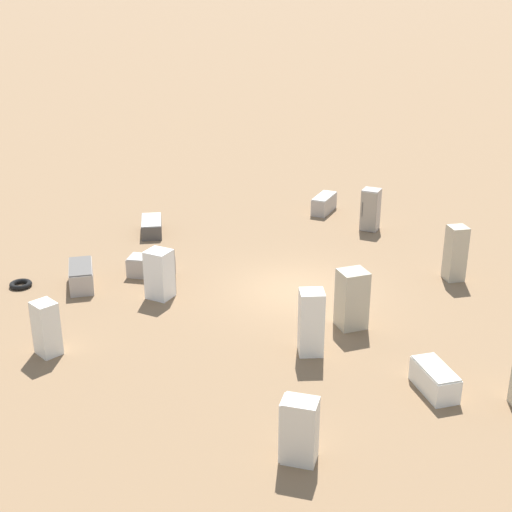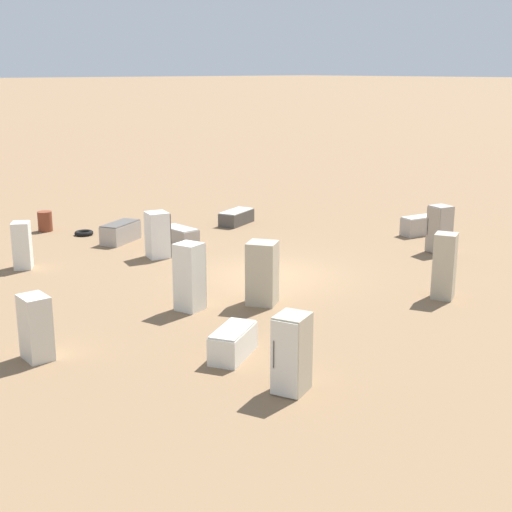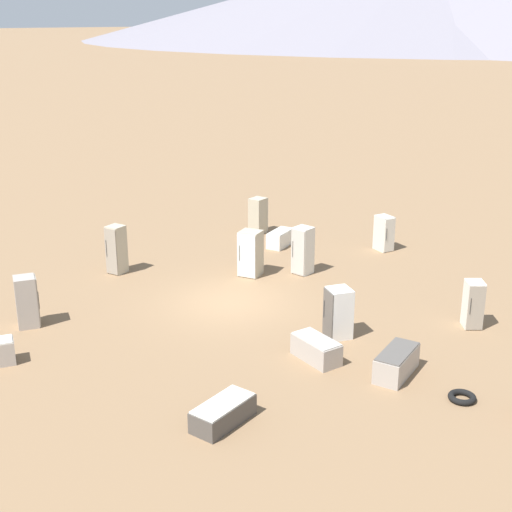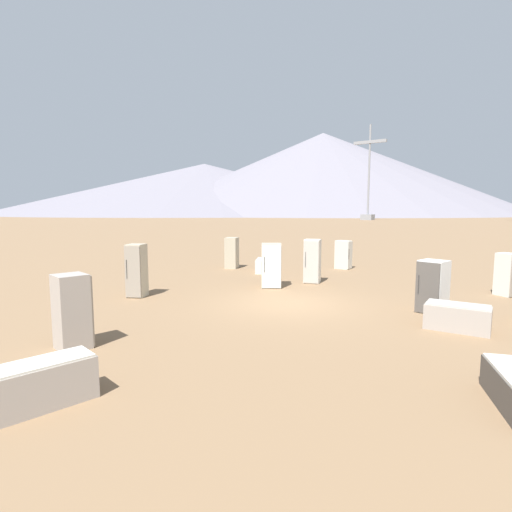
# 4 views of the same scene
# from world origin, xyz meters

# --- Properties ---
(ground_plane) EXTENTS (1000.00, 1000.00, 0.00)m
(ground_plane) POSITION_xyz_m (0.00, 0.00, 0.00)
(ground_plane) COLOR #846647
(discarded_fridge_0) EXTENTS (0.81, 0.60, 1.52)m
(discarded_fridge_0) POSITION_xyz_m (-1.61, 8.72, 0.76)
(discarded_fridge_0) COLOR beige
(discarded_fridge_0) RESTS_ON ground_plane
(discarded_fridge_1) EXTENTS (0.80, 0.82, 1.72)m
(discarded_fridge_1) POSITION_xyz_m (-1.87, -6.55, 0.86)
(discarded_fridge_1) COLOR #A89E93
(discarded_fridge_1) RESTS_ON ground_plane
(discarded_fridge_2) EXTENTS (0.85, 0.93, 1.67)m
(discarded_fridge_2) POSITION_xyz_m (-6.69, 5.50, 0.83)
(discarded_fridge_2) COLOR #B2A88E
(discarded_fridge_2) RESTS_ON ground_plane
(discarded_fridge_3) EXTENTS (1.46, 1.91, 0.76)m
(discarded_fridge_3) POSITION_xyz_m (7.12, 1.34, 0.38)
(discarded_fridge_3) COLOR #A89E93
(discarded_fridge_3) RESTS_ON ground_plane
(discarded_fridge_4) EXTENTS (1.60, 0.80, 0.70)m
(discarded_fridge_4) POSITION_xyz_m (5.15, -0.03, 0.35)
(discarded_fridge_4) COLOR #A89E93
(discarded_fridge_4) RESTS_ON ground_plane
(discarded_fridge_5) EXTENTS (0.95, 1.72, 0.76)m
(discarded_fridge_5) POSITION_xyz_m (0.28, -8.40, 0.38)
(discarded_fridge_5) COLOR #A89E93
(discarded_fridge_5) RESTS_ON ground_plane
(discarded_fridge_6) EXTENTS (0.86, 0.82, 1.58)m
(discarded_fridge_6) POSITION_xyz_m (5.99, 5.72, 0.79)
(discarded_fridge_6) COLOR silver
(discarded_fridge_6) RESTS_ON ground_plane
(discarded_fridge_7) EXTENTS (0.81, 0.84, 1.93)m
(discarded_fridge_7) POSITION_xyz_m (-5.11, -2.14, 0.96)
(discarded_fridge_7) COLOR #B2A88E
(discarded_fridge_7) RESTS_ON ground_plane
(discarded_fridge_8) EXTENTS (1.08, 1.09, 1.80)m
(discarded_fridge_8) POSITION_xyz_m (-2.03, 2.16, 0.90)
(discarded_fridge_8) COLOR #B2A88E
(discarded_fridge_8) RESTS_ON ground_plane
(discarded_fridge_9) EXTENTS (1.36, 1.93, 0.59)m
(discarded_fridge_9) POSITION_xyz_m (6.68, -4.09, 0.30)
(discarded_fridge_9) COLOR #4C4742
(discarded_fridge_9) RESTS_ON ground_plane
(discarded_fridge_10) EXTENTS (1.30, 1.61, 0.69)m
(discarded_fridge_10) POSITION_xyz_m (-4.48, 5.25, 0.35)
(discarded_fridge_10) COLOR silver
(discarded_fridge_10) RESTS_ON ground_plane
(discarded_fridge_11) EXTENTS (0.90, 0.90, 1.63)m
(discarded_fridge_11) POSITION_xyz_m (4.23, 1.52, 0.81)
(discarded_fridge_11) COLOR white
(discarded_fridge_11) RESTS_ON ground_plane
(discarded_fridge_12) EXTENTS (0.82, 0.83, 1.89)m
(discarded_fridge_12) POSITION_xyz_m (-1.11, 4.01, 0.94)
(discarded_fridge_12) COLOR silver
(discarded_fridge_12) RESTS_ON ground_plane
(scrap_tire) EXTENTS (0.75, 0.75, 0.17)m
(scrap_tire) POSITION_xyz_m (9.12, 1.85, 0.08)
(scrap_tire) COLOR black
(scrap_tire) RESTS_ON ground_plane
(rusty_barrel) EXTENTS (0.58, 0.58, 0.82)m
(rusty_barrel) POSITION_xyz_m (10.81, 2.69, 0.41)
(rusty_barrel) COLOR brown
(rusty_barrel) RESTS_ON ground_plane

